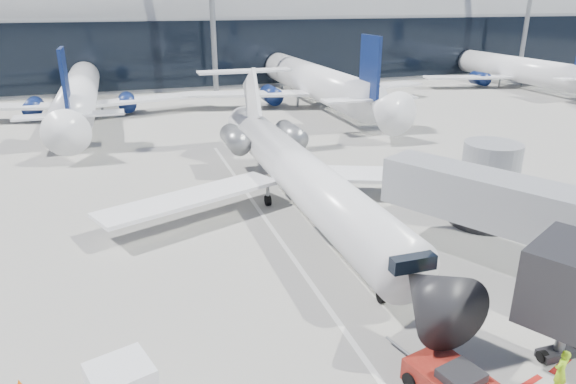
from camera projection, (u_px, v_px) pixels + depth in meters
name	position (u px, v px, depth m)	size (l,w,h in m)	color
ground	(296.00, 262.00, 25.56)	(260.00, 260.00, 0.00)	gray
apron_centerline	(284.00, 245.00, 27.34)	(0.25, 40.00, 0.01)	silver
terminal_building	(162.00, 25.00, 80.35)	(150.00, 24.15, 24.00)	gray
jet_bridge	(509.00, 205.00, 24.66)	(10.03, 15.20, 4.90)	gray
regional_jet	(299.00, 172.00, 30.95)	(24.20, 29.84, 7.47)	white
pushback_tug	(453.00, 384.00, 16.73)	(2.54, 4.76, 1.21)	#61110D
ramp_worker	(561.00, 371.00, 16.88)	(0.59, 0.39, 1.63)	#A8EE19
bg_airliner_0	(76.00, 68.00, 55.28)	(33.16, 35.11, 10.73)	white
bg_airliner_1	(313.00, 57.00, 61.96)	(35.49, 37.57, 11.48)	white
bg_airliner_2	(511.00, 50.00, 75.95)	(31.88, 33.76, 10.31)	white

